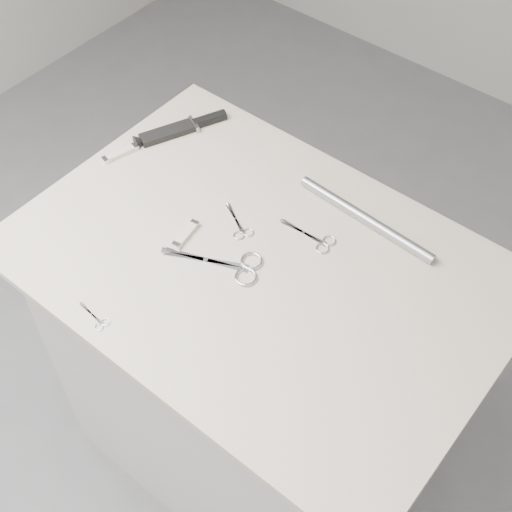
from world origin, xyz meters
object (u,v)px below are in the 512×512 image
Objects in this scene: sheathed_knife at (187,127)px; metal_rail at (366,219)px; embroidery_scissors_a at (316,240)px; embroidery_scissors_b at (240,227)px; pocket_knife_a at (120,153)px; pocket_knife_b at (186,234)px; plinth at (259,378)px; large_shears at (233,266)px; tiny_scissors at (96,319)px.

sheathed_knife is 0.62× the size of metal_rail.
metal_rail reaches higher than embroidery_scissors_a.
embroidery_scissors_a is 1.24× the size of embroidery_scissors_b.
sheathed_knife is at bearing -177.87° from metal_rail.
pocket_knife_b is (0.29, -0.09, -0.00)m from pocket_knife_a.
sheathed_knife reaches higher than embroidery_scissors_a.
large_shears is (-0.04, -0.04, 0.47)m from plinth.
plinth is 7.07× the size of embroidery_scissors_a.
large_shears is 0.97× the size of sheathed_knife.
metal_rail is (0.20, 0.18, 0.01)m from embroidery_scissors_b.
embroidery_scissors_b is at bearing -155.78° from embroidery_scissors_a.
sheathed_knife is 0.50m from metal_rail.
metal_rail is at bearing 38.85° from large_shears.
pocket_knife_a is (-0.45, 0.05, 0.48)m from plinth.
metal_rail reaches higher than pocket_knife_b.
plinth is 4.41× the size of large_shears.
sheathed_knife is 2.60× the size of pocket_knife_b.
embroidery_scissors_a and tiny_scissors have the same top height.
plinth is at bearing 26.25° from large_shears.
plinth is at bearing -116.46° from embroidery_scissors_a.
large_shears is 0.29m from tiny_scissors.
metal_rail is at bearing 65.23° from plinth.
pocket_knife_a is (-0.51, -0.08, 0.00)m from embroidery_scissors_a.
tiny_scissors is (-0.06, -0.35, -0.00)m from embroidery_scissors_b.
sheathed_knife is at bearing 121.28° from large_shears.
plinth is at bearing -80.89° from pocket_knife_a.
plinth is 2.64× the size of metal_rail.
sheathed_knife is (-0.24, 0.52, 0.01)m from tiny_scissors.
sheathed_knife reaches higher than pocket_knife_b.
embroidery_scissors_b is at bearing -48.27° from pocket_knife_b.
embroidery_scissors_a is at bearing 66.00° from plinth.
pocket_knife_b is (-0.13, 0.00, 0.00)m from large_shears.
embroidery_scissors_b is 0.30× the size of metal_rail.
tiny_scissors reaches higher than plinth.
pocket_knife_a is (-0.06, -0.16, -0.00)m from sheathed_knife.
large_shears is 2.51× the size of pocket_knife_b.
metal_rail reaches higher than pocket_knife_a.
embroidery_scissors_a is at bearing -62.61° from pocket_knife_b.
plinth is 4.26× the size of sheathed_knife.
embroidery_scissors_b is (-0.15, -0.07, -0.00)m from embroidery_scissors_a.
plinth is 0.66m from pocket_knife_a.
pocket_knife_a is at bearing -151.32° from embroidery_scissors_b.
embroidery_scissors_a is 0.27m from pocket_knife_b.
metal_rail is at bearing -54.32° from pocket_knife_b.
tiny_scissors is at bearing -116.04° from metal_rail.
large_shears is 0.30m from metal_rail.
plinth is at bearing 1.12° from embroidery_scissors_b.
large_shears is 0.44m from sheathed_knife.
plinth is 11.49× the size of tiny_scissors.
pocket_knife_a reaches higher than embroidery_scissors_a.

